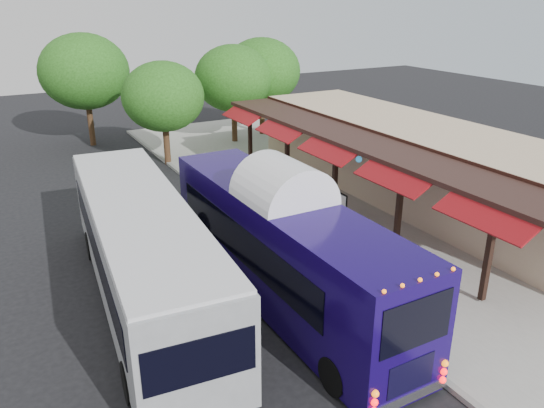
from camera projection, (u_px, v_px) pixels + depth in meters
ground at (310, 279)px, 18.15m from camera, size 90.00×90.00×0.00m
sidewalk at (356, 212)px, 23.64m from camera, size 10.00×40.00×0.15m
curb at (257, 234)px, 21.41m from camera, size 0.20×40.00×0.16m
station_shelter at (416, 163)px, 24.52m from camera, size 8.15×20.00×3.60m
coach_bus at (283, 243)px, 16.24m from camera, size 2.49×11.56×3.68m
city_bus at (142, 248)px, 16.20m from camera, size 3.78×12.60×3.34m
ped_a at (290, 225)px, 20.00m from camera, size 0.71×0.61×1.64m
ped_b at (266, 191)px, 23.13m from camera, size 1.04×0.87×1.94m
ped_c at (252, 189)px, 23.60m from camera, size 1.11×0.65×1.78m
ped_d at (264, 174)px, 26.00m from camera, size 1.09×0.76×1.54m
sign_board at (343, 202)px, 22.29m from camera, size 0.07×0.53×1.17m
tree_left at (163, 97)px, 29.23m from camera, size 4.55×4.55×5.82m
tree_mid at (233, 78)px, 33.51m from camera, size 4.93×4.93×6.31m
tree_right at (262, 71)px, 35.36m from camera, size 5.14×5.14×6.58m
tree_far at (84, 72)px, 32.88m from camera, size 5.50×5.50×7.04m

